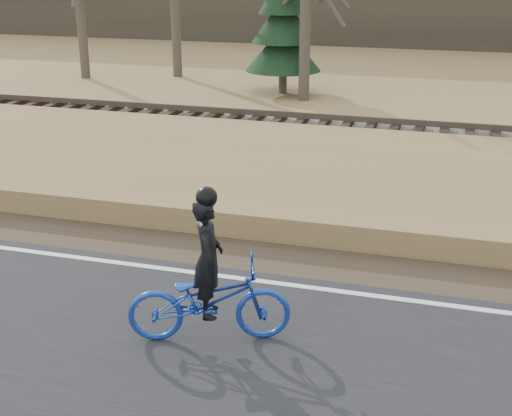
# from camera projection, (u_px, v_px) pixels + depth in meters

# --- Properties ---
(ground) EXTENTS (120.00, 120.00, 0.00)m
(ground) POSITION_uv_depth(u_px,v_px,m) (370.00, 306.00, 9.97)
(ground) COLOR olive
(ground) RESTS_ON ground
(road) EXTENTS (120.00, 6.00, 0.06)m
(road) POSITION_uv_depth(u_px,v_px,m) (337.00, 408.00, 7.70)
(road) COLOR black
(road) RESTS_ON ground
(edge_line) EXTENTS (120.00, 0.12, 0.01)m
(edge_line) POSITION_uv_depth(u_px,v_px,m) (372.00, 295.00, 10.13)
(edge_line) COLOR silver
(edge_line) RESTS_ON road
(shoulder) EXTENTS (120.00, 1.60, 0.04)m
(shoulder) POSITION_uv_depth(u_px,v_px,m) (380.00, 270.00, 11.04)
(shoulder) COLOR #473A2B
(shoulder) RESTS_ON ground
(embankment) EXTENTS (120.00, 5.00, 0.44)m
(embankment) POSITION_uv_depth(u_px,v_px,m) (401.00, 197.00, 13.68)
(embankment) COLOR olive
(embankment) RESTS_ON ground
(ballast) EXTENTS (120.00, 3.00, 0.45)m
(ballast) POSITION_uv_depth(u_px,v_px,m) (416.00, 147.00, 17.10)
(ballast) COLOR slate
(ballast) RESTS_ON ground
(railroad) EXTENTS (120.00, 2.40, 0.29)m
(railroad) POSITION_uv_depth(u_px,v_px,m) (417.00, 135.00, 17.00)
(railroad) COLOR black
(railroad) RESTS_ON ballast
(cyclist) EXTENTS (2.15, 1.33, 2.02)m
(cyclist) POSITION_uv_depth(u_px,v_px,m) (209.00, 293.00, 8.81)
(cyclist) COLOR #16389B
(cyclist) RESTS_ON road
(conifer) EXTENTS (2.60, 2.60, 5.14)m
(conifer) POSITION_uv_depth(u_px,v_px,m) (284.00, 21.00, 23.99)
(conifer) COLOR #4D4439
(conifer) RESTS_ON ground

